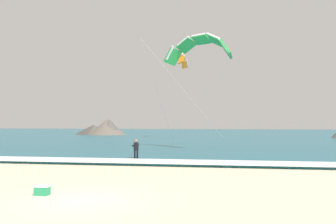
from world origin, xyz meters
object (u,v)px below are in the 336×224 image
at_px(kite_primary, 199,46).
at_px(kite_distant, 182,59).
at_px(kitesurfer, 136,149).
at_px(cooler_box, 42,190).
at_px(surfboard, 136,161).

xyz_separation_m(kite_primary, kite_distant, (-4.80, 25.13, 3.39)).
xyz_separation_m(kitesurfer, kite_distant, (-0.50, 32.79, 12.77)).
bearing_deg(cooler_box, kite_primary, 76.29).
height_order(kitesurfer, kite_primary, kite_primary).
distance_m(kitesurfer, kite_distant, 35.20).
bearing_deg(kite_primary, kite_distant, 100.81).
relative_size(kite_distant, cooler_box, 10.69).
height_order(surfboard, kite_primary, kite_primary).
bearing_deg(kitesurfer, kite_primary, 60.72).
xyz_separation_m(kitesurfer, cooler_box, (-0.67, -12.71, -0.74)).
height_order(kite_primary, cooler_box, kite_primary).
bearing_deg(cooler_box, kite_distant, 89.78).
height_order(kite_primary, kite_distant, kite_distant).
relative_size(kitesurfer, cooler_box, 2.91).
distance_m(kitesurfer, cooler_box, 12.75).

